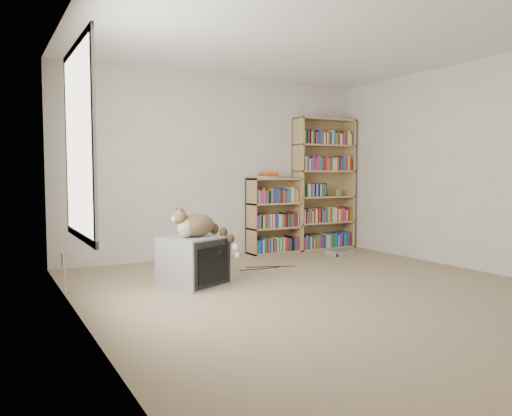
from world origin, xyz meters
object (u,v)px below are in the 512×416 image
crt_tv (193,261)px  bookcase_tall (323,188)px  dvd_player (339,253)px  cat (202,228)px  bookcase_short (274,218)px

crt_tv → bookcase_tall: (2.72, 1.44, 0.68)m
crt_tv → bookcase_tall: 3.15m
bookcase_tall → dvd_player: (-0.23, -0.70, -0.90)m
cat → bookcase_tall: bookcase_tall is taller
crt_tv → bookcase_tall: size_ratio=0.38×
cat → dvd_player: size_ratio=1.94×
crt_tv → dvd_player: size_ratio=2.13×
bookcase_tall → bookcase_short: size_ratio=1.82×
bookcase_short → cat: bearing=-139.5°
bookcase_tall → dvd_player: 1.16m
crt_tv → cat: size_ratio=1.09×
cat → bookcase_tall: (2.65, 1.50, 0.34)m
crt_tv → dvd_player: (2.49, 0.74, -0.21)m
bookcase_tall → bookcase_short: (-0.89, -0.00, -0.44)m
cat → bookcase_tall: 3.07m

